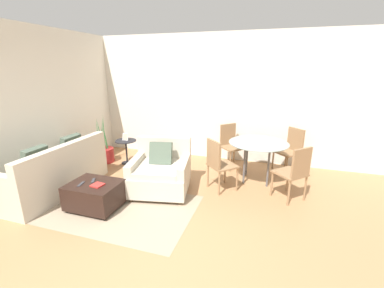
# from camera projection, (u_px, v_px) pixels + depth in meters

# --- Properties ---
(ground_plane) EXTENTS (20.00, 20.00, 0.00)m
(ground_plane) POSITION_uv_depth(u_px,v_px,m) (142.00, 255.00, 2.91)
(ground_plane) COLOR #A3754C
(wall_back) EXTENTS (12.00, 0.06, 2.75)m
(wall_back) POSITION_uv_depth(u_px,v_px,m) (214.00, 98.00, 5.69)
(wall_back) COLOR silver
(wall_back) RESTS_ON ground_plane
(wall_left) EXTENTS (0.06, 12.00, 2.75)m
(wall_left) POSITION_uv_depth(u_px,v_px,m) (42.00, 105.00, 4.68)
(wall_left) COLOR silver
(wall_left) RESTS_ON ground_plane
(area_rug) EXTENTS (2.22, 1.47, 0.01)m
(area_rug) POSITION_uv_depth(u_px,v_px,m) (120.00, 208.00, 3.87)
(area_rug) COLOR gray
(area_rug) RESTS_ON ground_plane
(couch) EXTENTS (0.89, 1.86, 0.89)m
(couch) POSITION_uv_depth(u_px,v_px,m) (54.00, 175.00, 4.35)
(couch) COLOR beige
(couch) RESTS_ON ground_plane
(armchair) EXTENTS (1.10, 1.07, 0.86)m
(armchair) POSITION_uv_depth(u_px,v_px,m) (161.00, 172.00, 4.34)
(armchair) COLOR beige
(armchair) RESTS_ON ground_plane
(ottoman) EXTENTS (0.74, 0.59, 0.40)m
(ottoman) POSITION_uv_depth(u_px,v_px,m) (95.00, 194.00, 3.84)
(ottoman) COLOR black
(ottoman) RESTS_ON ground_plane
(book_stack) EXTENTS (0.18, 0.18, 0.02)m
(book_stack) POSITION_uv_depth(u_px,v_px,m) (97.00, 185.00, 3.71)
(book_stack) COLOR #B72D28
(book_stack) RESTS_ON ottoman
(tv_remote_primary) EXTENTS (0.11, 0.16, 0.01)m
(tv_remote_primary) POSITION_uv_depth(u_px,v_px,m) (93.00, 180.00, 3.87)
(tv_remote_primary) COLOR #333338
(tv_remote_primary) RESTS_ON ottoman
(tv_remote_secondary) EXTENTS (0.07, 0.17, 0.01)m
(tv_remote_secondary) POSITION_uv_depth(u_px,v_px,m) (81.00, 184.00, 3.75)
(tv_remote_secondary) COLOR #333338
(tv_remote_secondary) RESTS_ON ottoman
(potted_plant) EXTENTS (0.42, 0.42, 1.07)m
(potted_plant) POSITION_uv_depth(u_px,v_px,m) (104.00, 153.00, 5.72)
(potted_plant) COLOR maroon
(potted_plant) RESTS_ON ground_plane
(side_table) EXTENTS (0.45, 0.45, 0.53)m
(side_table) POSITION_uv_depth(u_px,v_px,m) (126.00, 147.00, 5.58)
(side_table) COLOR black
(side_table) RESTS_ON ground_plane
(picture_frame) EXTENTS (0.13, 0.06, 0.16)m
(picture_frame) POSITION_uv_depth(u_px,v_px,m) (125.00, 137.00, 5.51)
(picture_frame) COLOR silver
(picture_frame) RESTS_ON side_table
(dining_table) EXTENTS (1.06, 1.06, 0.74)m
(dining_table) POSITION_uv_depth(u_px,v_px,m) (258.00, 147.00, 4.65)
(dining_table) COLOR #8C9E99
(dining_table) RESTS_ON ground_plane
(dining_chair_near_left) EXTENTS (0.59, 0.59, 0.90)m
(dining_chair_near_left) POSITION_uv_depth(u_px,v_px,m) (218.00, 162.00, 4.31)
(dining_chair_near_left) COLOR #93704C
(dining_chair_near_left) RESTS_ON ground_plane
(dining_chair_near_right) EXTENTS (0.59, 0.59, 0.90)m
(dining_chair_near_right) POSITION_uv_depth(u_px,v_px,m) (295.00, 170.00, 3.96)
(dining_chair_near_right) COLOR #93704C
(dining_chair_near_right) RESTS_ON ground_plane
(dining_chair_far_left) EXTENTS (0.59, 0.59, 0.90)m
(dining_chair_far_left) POSITION_uv_depth(u_px,v_px,m) (230.00, 142.00, 5.41)
(dining_chair_far_left) COLOR #93704C
(dining_chair_far_left) RESTS_ON ground_plane
(dining_chair_far_right) EXTENTS (0.59, 0.59, 0.90)m
(dining_chair_far_right) POSITION_uv_depth(u_px,v_px,m) (291.00, 148.00, 5.06)
(dining_chair_far_right) COLOR #93704C
(dining_chair_far_right) RESTS_ON ground_plane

